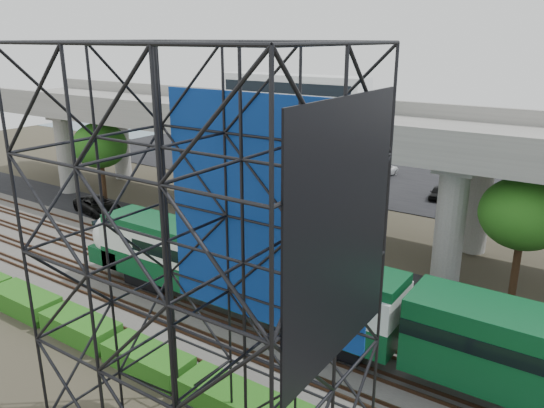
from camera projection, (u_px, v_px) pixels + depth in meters
The scene contains 13 objects.
ground at pixel (194, 324), 29.22m from camera, with size 140.00×140.00×0.00m, color #474233.
ballast_bed at pixel (217, 308), 30.78m from camera, with size 90.00×12.00×0.20m, color slate.
service_road at pixel (294, 260), 37.51m from camera, with size 90.00×5.00×0.08m, color black.
parking_lot at pixel (410, 186), 56.10m from camera, with size 90.00×18.00×0.08m, color black.
harbor_water at pixel (466, 151), 73.50m from camera, with size 140.00×40.00×0.03m, color slate.
rail_tracks at pixel (217, 305), 30.72m from camera, with size 90.00×9.52×0.16m.
commuter_train at pixel (267, 279), 28.05m from camera, with size 29.30×3.06×4.30m.
overpass at pixel (331, 134), 39.54m from camera, with size 80.00×12.00×12.40m.
scaffold_tower at pixel (206, 297), 16.33m from camera, with size 9.36×6.36×15.00m.
hedge_strip at pixel (148, 359), 25.12m from camera, with size 34.60×1.80×1.20m.
trees at pixel (282, 161), 42.81m from camera, with size 40.94×16.94×7.69m.
suv at pixel (98, 205), 47.15m from camera, with size 2.49×5.41×1.50m, color black.
parked_cars at pixel (408, 180), 55.81m from camera, with size 37.98×9.74×1.27m.
Camera 1 is at (18.04, -19.03, 15.14)m, focal length 35.00 mm.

